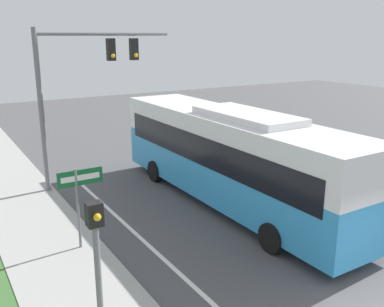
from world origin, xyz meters
name	(u,v)px	position (x,y,z in m)	size (l,w,h in m)	color
bus	(230,153)	(0.56, 8.30, 2.00)	(2.75, 12.27, 3.68)	#3393D1
signal_gantry	(81,77)	(-3.37, 13.11, 4.64)	(5.71, 0.41, 6.54)	slate
pedestrian_signal	(97,260)	(-6.52, 2.80, 2.29)	(0.28, 0.34, 3.40)	slate
street_sign	(79,193)	(-5.39, 7.58, 1.83)	(1.33, 0.08, 2.57)	slate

